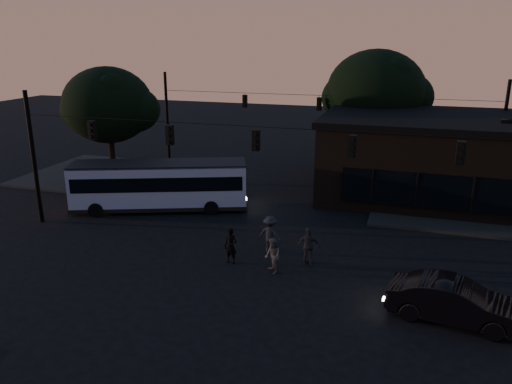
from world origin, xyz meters
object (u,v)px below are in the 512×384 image
(car, at_px, (455,302))
(pedestrian_d, at_px, (270,234))
(pedestrian_a, at_px, (231,246))
(building, at_px, (442,157))
(pedestrian_c, at_px, (309,246))
(bus, at_px, (160,183))
(pedestrian_b, at_px, (273,256))

(car, relative_size, pedestrian_d, 2.60)
(pedestrian_a, bearing_deg, car, -7.38)
(pedestrian_a, bearing_deg, pedestrian_d, 57.43)
(building, bearing_deg, pedestrian_d, -124.20)
(car, relative_size, pedestrian_c, 2.71)
(bus, relative_size, pedestrian_b, 6.60)
(pedestrian_a, height_order, pedestrian_d, pedestrian_d)
(pedestrian_a, height_order, pedestrian_c, pedestrian_c)
(building, xyz_separation_m, pedestrian_b, (-7.49, -14.27, -1.89))
(car, distance_m, pedestrian_d, 9.21)
(car, bearing_deg, pedestrian_a, 85.48)
(car, distance_m, pedestrian_b, 7.78)
(pedestrian_c, distance_m, pedestrian_d, 2.21)
(bus, height_order, pedestrian_c, bus)
(pedestrian_b, bearing_deg, pedestrian_d, 163.20)
(bus, xyz_separation_m, car, (16.53, -8.19, -0.87))
(bus, bearing_deg, pedestrian_d, -47.85)
(car, xyz_separation_m, pedestrian_d, (-8.29, 4.02, 0.13))
(pedestrian_b, bearing_deg, building, 116.71)
(car, xyz_separation_m, pedestrian_c, (-6.21, 3.27, 0.10))
(pedestrian_a, xyz_separation_m, pedestrian_c, (3.49, 1.04, 0.03))
(building, relative_size, pedestrian_d, 8.23)
(pedestrian_b, height_order, pedestrian_d, pedestrian_d)
(pedestrian_a, height_order, pedestrian_b, pedestrian_a)
(car, distance_m, pedestrian_a, 9.95)
(bus, bearing_deg, pedestrian_a, -62.10)
(pedestrian_a, relative_size, pedestrian_d, 0.93)
(pedestrian_a, bearing_deg, pedestrian_c, 22.19)
(pedestrian_b, relative_size, pedestrian_d, 0.87)
(building, bearing_deg, car, -89.78)
(bus, height_order, pedestrian_a, bus)
(bus, distance_m, pedestrian_b, 11.02)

